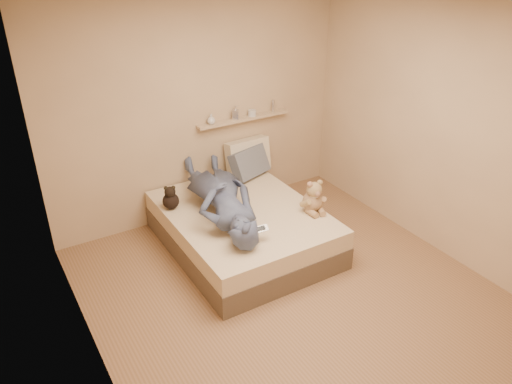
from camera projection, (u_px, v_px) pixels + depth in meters
room at (296, 170)px, 4.21m from camera, size 3.80×3.80×3.80m
bed at (243, 229)px, 5.41m from camera, size 1.50×1.90×0.45m
game_console at (261, 229)px, 4.73m from camera, size 0.15×0.07×0.05m
teddy_bear at (314, 199)px, 5.22m from camera, size 0.30×0.30×0.37m
dark_plush at (171, 199)px, 5.29m from camera, size 0.18×0.18×0.27m
pillow_cream at (248, 156)px, 6.10m from camera, size 0.56×0.25×0.42m
pillow_grey at (249, 163)px, 5.98m from camera, size 0.56×0.41×0.37m
person at (221, 196)px, 5.17m from camera, size 0.92×1.77×0.40m
wall_shelf at (244, 119)px, 5.94m from camera, size 1.20×0.12×0.03m
shelf_bottles at (234, 114)px, 5.84m from camera, size 0.92×0.11×0.17m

